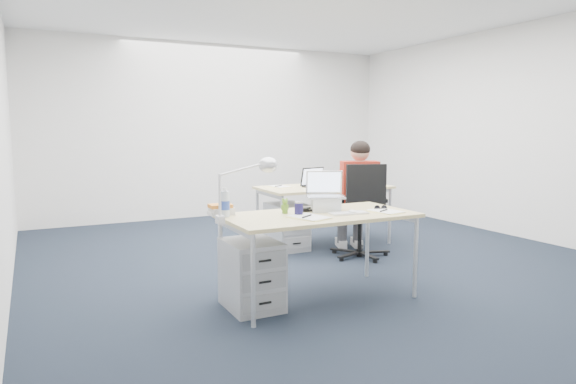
{
  "coord_description": "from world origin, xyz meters",
  "views": [
    {
      "loc": [
        -2.79,
        -4.59,
        1.44
      ],
      "look_at": [
        -0.65,
        -0.34,
        0.85
      ],
      "focal_mm": 32.0,
      "sensor_mm": 36.0,
      "label": 1
    }
  ],
  "objects_px": {
    "drawer_pedestal_far": "(287,226)",
    "water_bottle": "(225,202)",
    "sunglasses": "(381,208)",
    "desk_far": "(324,190)",
    "desk_near": "(319,219)",
    "far_cup": "(357,180)",
    "can_koozie": "(299,208)",
    "wireless_keyboard": "(349,213)",
    "headphones": "(310,208)",
    "cordless_phone": "(224,206)",
    "office_chair": "(361,231)",
    "silver_laptop": "(326,192)",
    "bear_figurine": "(285,206)",
    "dark_laptop": "(319,177)",
    "computer_mouse": "(352,212)",
    "drawer_pedestal_near": "(252,275)",
    "book_stack": "(221,209)",
    "seated_person": "(356,198)",
    "desk_lamp": "(239,189)"
  },
  "relations": [
    {
      "from": "wireless_keyboard",
      "to": "bear_figurine",
      "type": "distance_m",
      "value": 0.54
    },
    {
      "from": "silver_laptop",
      "to": "book_stack",
      "type": "bearing_deg",
      "value": -170.59
    },
    {
      "from": "sunglasses",
      "to": "book_stack",
      "type": "bearing_deg",
      "value": -179.0
    },
    {
      "from": "bear_figurine",
      "to": "dark_laptop",
      "type": "distance_m",
      "value": 1.99
    },
    {
      "from": "bear_figurine",
      "to": "drawer_pedestal_near",
      "type": "bearing_deg",
      "value": -155.38
    },
    {
      "from": "desk_far",
      "to": "computer_mouse",
      "type": "distance_m",
      "value": 2.07
    },
    {
      "from": "can_koozie",
      "to": "far_cup",
      "type": "xyz_separation_m",
      "value": [
        1.81,
        1.8,
        -0.0
      ]
    },
    {
      "from": "wireless_keyboard",
      "to": "bear_figurine",
      "type": "height_order",
      "value": "bear_figurine"
    },
    {
      "from": "computer_mouse",
      "to": "far_cup",
      "type": "distance_m",
      "value": 2.38
    },
    {
      "from": "desk_near",
      "to": "drawer_pedestal_near",
      "type": "xyz_separation_m",
      "value": [
        -0.6,
        0.04,
        -0.41
      ]
    },
    {
      "from": "silver_laptop",
      "to": "computer_mouse",
      "type": "relative_size",
      "value": 3.4
    },
    {
      "from": "silver_laptop",
      "to": "sunglasses",
      "type": "xyz_separation_m",
      "value": [
        0.47,
        -0.16,
        -0.16
      ]
    },
    {
      "from": "headphones",
      "to": "cordless_phone",
      "type": "height_order",
      "value": "cordless_phone"
    },
    {
      "from": "drawer_pedestal_far",
      "to": "silver_laptop",
      "type": "height_order",
      "value": "silver_laptop"
    },
    {
      "from": "cordless_phone",
      "to": "far_cup",
      "type": "bearing_deg",
      "value": 18.06
    },
    {
      "from": "cordless_phone",
      "to": "book_stack",
      "type": "bearing_deg",
      "value": 74.65
    },
    {
      "from": "seated_person",
      "to": "sunglasses",
      "type": "relative_size",
      "value": 10.99
    },
    {
      "from": "headphones",
      "to": "desk_lamp",
      "type": "height_order",
      "value": "desk_lamp"
    },
    {
      "from": "water_bottle",
      "to": "far_cup",
      "type": "height_order",
      "value": "water_bottle"
    },
    {
      "from": "desk_far",
      "to": "office_chair",
      "type": "distance_m",
      "value": 0.85
    },
    {
      "from": "office_chair",
      "to": "book_stack",
      "type": "distance_m",
      "value": 2.05
    },
    {
      "from": "desk_far",
      "to": "drawer_pedestal_far",
      "type": "bearing_deg",
      "value": -177.22
    },
    {
      "from": "can_koozie",
      "to": "wireless_keyboard",
      "type": "bearing_deg",
      "value": -17.48
    },
    {
      "from": "sunglasses",
      "to": "desk_far",
      "type": "bearing_deg",
      "value": 91.29
    },
    {
      "from": "desk_far",
      "to": "silver_laptop",
      "type": "relative_size",
      "value": 4.72
    },
    {
      "from": "cordless_phone",
      "to": "far_cup",
      "type": "xyz_separation_m",
      "value": [
        2.38,
        1.57,
        -0.03
      ]
    },
    {
      "from": "silver_laptop",
      "to": "can_koozie",
      "type": "distance_m",
      "value": 0.35
    },
    {
      "from": "desk_near",
      "to": "can_koozie",
      "type": "height_order",
      "value": "can_koozie"
    },
    {
      "from": "office_chair",
      "to": "silver_laptop",
      "type": "distance_m",
      "value": 1.47
    },
    {
      "from": "headphones",
      "to": "can_koozie",
      "type": "height_order",
      "value": "can_koozie"
    },
    {
      "from": "drawer_pedestal_near",
      "to": "silver_laptop",
      "type": "xyz_separation_m",
      "value": [
        0.73,
        0.07,
        0.62
      ]
    },
    {
      "from": "water_bottle",
      "to": "dark_laptop",
      "type": "height_order",
      "value": "dark_laptop"
    },
    {
      "from": "can_koozie",
      "to": "water_bottle",
      "type": "relative_size",
      "value": 0.48
    },
    {
      "from": "silver_laptop",
      "to": "sunglasses",
      "type": "distance_m",
      "value": 0.52
    },
    {
      "from": "headphones",
      "to": "cordless_phone",
      "type": "bearing_deg",
      "value": 152.33
    },
    {
      "from": "can_koozie",
      "to": "bear_figurine",
      "type": "relative_size",
      "value": 0.88
    },
    {
      "from": "silver_laptop",
      "to": "headphones",
      "type": "height_order",
      "value": "silver_laptop"
    },
    {
      "from": "book_stack",
      "to": "headphones",
      "type": "bearing_deg",
      "value": -10.25
    },
    {
      "from": "desk_far",
      "to": "book_stack",
      "type": "relative_size",
      "value": 8.13
    },
    {
      "from": "drawer_pedestal_near",
      "to": "sunglasses",
      "type": "bearing_deg",
      "value": -4.35
    },
    {
      "from": "drawer_pedestal_far",
      "to": "water_bottle",
      "type": "height_order",
      "value": "water_bottle"
    },
    {
      "from": "headphones",
      "to": "drawer_pedestal_far",
      "type": "bearing_deg",
      "value": 47.33
    },
    {
      "from": "office_chair",
      "to": "desk_lamp",
      "type": "bearing_deg",
      "value": -130.87
    },
    {
      "from": "book_stack",
      "to": "seated_person",
      "type": "bearing_deg",
      "value": 23.9
    },
    {
      "from": "far_cup",
      "to": "dark_laptop",
      "type": "bearing_deg",
      "value": -170.95
    },
    {
      "from": "desk_near",
      "to": "far_cup",
      "type": "relative_size",
      "value": 14.77
    },
    {
      "from": "far_cup",
      "to": "drawer_pedestal_far",
      "type": "bearing_deg",
      "value": -175.64
    },
    {
      "from": "sunglasses",
      "to": "far_cup",
      "type": "distance_m",
      "value": 2.13
    },
    {
      "from": "far_cup",
      "to": "can_koozie",
      "type": "bearing_deg",
      "value": -135.15
    },
    {
      "from": "water_bottle",
      "to": "cordless_phone",
      "type": "height_order",
      "value": "water_bottle"
    }
  ]
}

